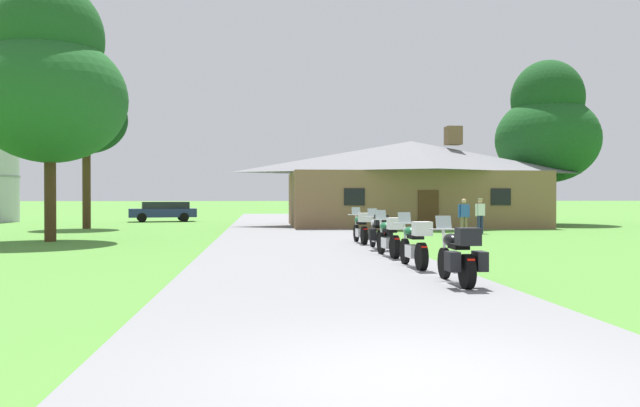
{
  "coord_description": "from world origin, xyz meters",
  "views": [
    {
      "loc": [
        -1.4,
        -5.77,
        1.74
      ],
      "look_at": [
        1.22,
        22.53,
        1.45
      ],
      "focal_mm": 35.57,
      "sensor_mm": 36.0,
      "label": 1
    }
  ],
  "objects": [
    {
      "name": "parked_navy_suv_far_left",
      "position": [
        -8.31,
        39.74,
        0.78
      ],
      "size": [
        4.89,
        2.78,
        1.4
      ],
      "rotation": [
        0.0,
        0.0,
        1.79
      ],
      "color": "navy",
      "rests_on": "ground"
    },
    {
      "name": "motorcycle_green_second_in_row",
      "position": [
        2.23,
        9.0,
        0.62
      ],
      "size": [
        0.66,
        2.08,
        1.3
      ],
      "rotation": [
        0.0,
        0.0,
        0.04
      ],
      "color": "black",
      "rests_on": "asphalt_driveway"
    },
    {
      "name": "asphalt_driveway",
      "position": [
        0.0,
        18.0,
        0.03
      ],
      "size": [
        6.4,
        80.0,
        0.06
      ],
      "primitive_type": "cube",
      "color": "slate",
      "rests_on": "ground"
    },
    {
      "name": "tree_right_of_lodge",
      "position": [
        16.81,
        33.23,
        6.2
      ],
      "size": [
        6.52,
        6.52,
        10.47
      ],
      "color": "#422D19",
      "rests_on": "ground"
    },
    {
      "name": "bystander_white_shirt_near_lodge",
      "position": [
        8.96,
        23.49,
        0.95
      ],
      "size": [
        0.53,
        0.32,
        1.69
      ],
      "rotation": [
        0.0,
        0.0,
        0.3
      ],
      "color": "navy",
      "rests_on": "ground"
    },
    {
      "name": "motorcycle_green_farthest_in_row",
      "position": [
        2.2,
        16.98,
        0.62
      ],
      "size": [
        0.66,
        2.08,
        1.3
      ],
      "rotation": [
        0.0,
        0.0,
        0.05
      ],
      "color": "black",
      "rests_on": "asphalt_driveway"
    },
    {
      "name": "motorcycle_black_nearest_to_camera",
      "position": [
        2.35,
        5.99,
        0.61
      ],
      "size": [
        0.72,
        2.08,
        1.3
      ],
      "rotation": [
        0.0,
        0.0,
        0.0
      ],
      "color": "black",
      "rests_on": "asphalt_driveway"
    },
    {
      "name": "tree_left_near",
      "position": [
        -9.62,
        19.82,
        6.29
      ],
      "size": [
        5.91,
        5.91,
        10.17
      ],
      "color": "#422D19",
      "rests_on": "ground"
    },
    {
      "name": "ground_plane",
      "position": [
        0.0,
        20.0,
        0.0
      ],
      "size": [
        500.0,
        500.0,
        0.0
      ],
      "primitive_type": "plane",
      "color": "#4C8433"
    },
    {
      "name": "bystander_blue_shirt_beside_signpost",
      "position": [
        7.53,
        21.54,
        0.93
      ],
      "size": [
        0.55,
        0.26,
        1.67
      ],
      "rotation": [
        0.0,
        0.0,
        3.26
      ],
      "color": "#75664C",
      "rests_on": "ground"
    },
    {
      "name": "stone_lodge",
      "position": [
        7.46,
        31.17,
        2.6
      ],
      "size": [
        15.07,
        8.24,
        5.96
      ],
      "color": "brown",
      "rests_on": "ground"
    },
    {
      "name": "motorcycle_green_third_in_row",
      "position": [
        2.19,
        11.8,
        0.62
      ],
      "size": [
        0.66,
        2.08,
        1.3
      ],
      "rotation": [
        0.0,
        0.0,
        0.07
      ],
      "color": "black",
      "rests_on": "asphalt_driveway"
    },
    {
      "name": "tree_left_far",
      "position": [
        -10.98,
        30.06,
        6.51
      ],
      "size": [
        4.42,
        4.42,
        9.43
      ],
      "color": "#422D19",
      "rests_on": "ground"
    },
    {
      "name": "motorcycle_silver_fourth_in_row",
      "position": [
        2.33,
        14.29,
        0.61
      ],
      "size": [
        0.72,
        2.08,
        1.3
      ],
      "rotation": [
        0.0,
        0.0,
        0.0
      ],
      "color": "black",
      "rests_on": "asphalt_driveway"
    }
  ]
}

